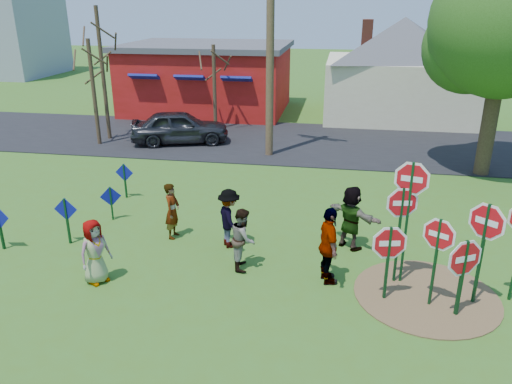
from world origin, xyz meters
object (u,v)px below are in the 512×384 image
person_b (172,211)px  utility_pole (270,22)px  person_a (95,252)px  suv (180,127)px  stop_sign_b (410,192)px  stop_sign_c (438,243)px  stop_sign_a (389,248)px  leafy_tree (509,31)px

person_b → utility_pole: (1.50, 8.28, 4.63)m
person_a → suv: size_ratio=0.36×
stop_sign_b → stop_sign_c: (0.53, -0.90, -0.76)m
stop_sign_a → suv: bearing=114.6°
stop_sign_a → person_a: size_ratio=1.20×
stop_sign_a → stop_sign_c: (0.96, -0.08, 0.24)m
person_a → person_b: bearing=9.4°
utility_pole → suv: bearing=164.8°
person_a → leafy_tree: size_ratio=0.19×
suv → stop_sign_c: bearing=-158.4°
leafy_tree → suv: bearing=169.8°
person_b → suv: person_b is taller
person_a → stop_sign_a: bearing=-56.2°
person_b → suv: bearing=19.6°
stop_sign_b → person_a: (-7.03, -1.19, -1.48)m
stop_sign_a → person_b: 6.05m
stop_sign_c → leafy_tree: bearing=102.0°
stop_sign_b → person_b: size_ratio=1.95×
stop_sign_a → person_a: 6.64m
stop_sign_c → person_a: stop_sign_c is taller
stop_sign_a → stop_sign_c: bearing=-16.1°
stop_sign_a → utility_pole: utility_pole is taller
person_b → person_a: bearing=161.9°
stop_sign_a → stop_sign_c: size_ratio=0.87×
stop_sign_a → stop_sign_b: 1.36m
stop_sign_a → suv: stop_sign_a is taller
suv → stop_sign_a: bearing=-161.2°
stop_sign_c → person_b: size_ratio=1.37×
stop_sign_a → person_b: (-5.61, 2.21, -0.47)m
person_b → leafy_tree: (9.97, 7.16, 4.43)m
stop_sign_b → leafy_tree: leafy_tree is taller
person_a → utility_pole: utility_pole is taller
stop_sign_a → person_b: stop_sign_a is taller
stop_sign_a → leafy_tree: (4.36, 9.37, 3.96)m
suv → leafy_tree: leafy_tree is taller
person_a → suv: bearing=39.1°
person_a → suv: 12.18m
person_a → stop_sign_b: bearing=-49.8°
utility_pole → leafy_tree: 8.55m
stop_sign_a → person_a: bearing=172.0°
stop_sign_c → utility_pole: size_ratio=0.21×
person_b → stop_sign_b: bearing=-100.0°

